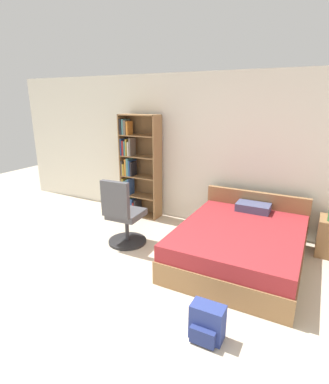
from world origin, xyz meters
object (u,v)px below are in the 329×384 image
Objects in this scene: office_chair at (123,217)px; backpack_blue at (207,323)px; bookshelf at (136,169)px; bed at (241,243)px.

office_chair is 2.18m from backpack_blue.
bookshelf is at bearing 133.89° from backpack_blue.
office_chair is 3.03× the size of backpack_blue.
bed is 1.86× the size of office_chair.
bed is at bearing 11.88° from office_chair.
bed is at bearing -20.77° from bookshelf.
backpack_blue is at bearing -34.07° from office_chair.
bed reaches higher than backpack_blue.
backpack_blue is at bearing -86.88° from bed.
office_chair is at bearing -168.12° from bed.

